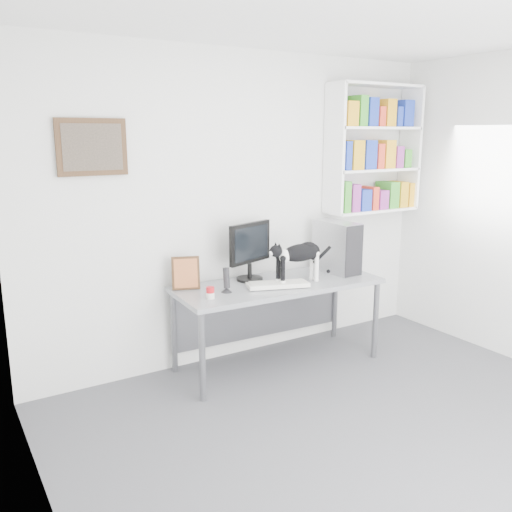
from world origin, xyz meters
name	(u,v)px	position (x,y,z in m)	size (l,w,h in m)	color
room	(415,248)	(0.00, 0.00, 1.35)	(4.01, 4.01, 2.70)	#4A4A4F
bookshelf	(374,149)	(1.40, 1.85, 1.85)	(1.03, 0.28, 1.24)	white
wall_art	(92,147)	(-1.30, 1.97, 1.90)	(0.52, 0.04, 0.42)	#412815
desk	(278,324)	(0.11, 1.58, 0.37)	(1.80, 0.70, 0.75)	slate
monitor	(250,251)	(-0.06, 1.78, 1.01)	(0.49, 0.23, 0.52)	black
keyboard	(278,284)	(0.03, 1.48, 0.77)	(0.51, 0.20, 0.04)	silver
pc_tower	(337,247)	(0.78, 1.63, 0.98)	(0.21, 0.47, 0.47)	#BCBCC1
speaker	(226,280)	(-0.41, 1.56, 0.85)	(0.09, 0.09, 0.21)	black
leaning_print	(186,272)	(-0.65, 1.82, 0.89)	(0.23, 0.09, 0.28)	#412815
soup_can	(210,293)	(-0.60, 1.47, 0.80)	(0.06, 0.06, 0.09)	red
cat	(299,263)	(0.25, 1.48, 0.93)	(0.58, 0.15, 0.36)	black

